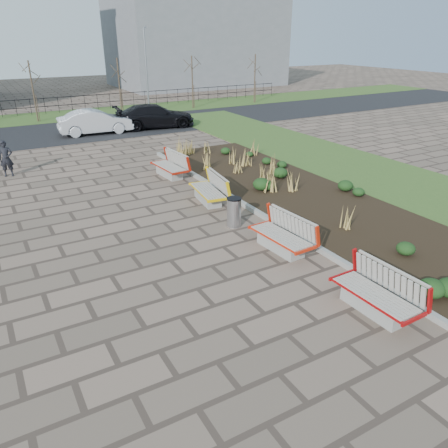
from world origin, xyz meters
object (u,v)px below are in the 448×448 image
pedestrian (6,159)px  lamp_east (146,72)px  bench_a (375,292)px  car_black (155,116)px  car_silver (95,122)px  bench_c (208,189)px  bench_d (169,165)px  litter_bin (234,212)px  bench_b (281,234)px

pedestrian → lamp_east: 16.52m
bench_a → car_black: (3.36, 21.67, 0.26)m
bench_a → car_silver: bearing=90.0°
bench_c → car_silver: car_silver is taller
bench_d → car_silver: size_ratio=0.48×
car_silver → litter_bin: bearing=-175.3°
bench_d → pedestrian: bearing=145.7°
bench_c → car_black: car_black is taller
bench_a → litter_bin: bench_a is taller
bench_a → pedestrian: (-6.05, 15.05, 0.28)m
bench_c → car_black: 14.11m
bench_a → car_black: car_black is taller
bench_c → litter_bin: bearing=-89.4°
bench_a → bench_c: (0.00, 7.97, 0.00)m
bench_a → lamp_east: 27.70m
bench_a → bench_c: same height
bench_d → car_silver: car_silver is taller
pedestrian → bench_d: bearing=-17.2°
pedestrian → bench_a: bearing=-55.3°
bench_b → bench_c: size_ratio=1.00×
bench_c → pedestrian: size_ratio=1.35×
bench_b → bench_d: (0.00, 8.07, 0.00)m
car_black → lamp_east: 6.14m
bench_a → bench_c: 7.97m
pedestrian → bench_c: bearing=-36.7°
pedestrian → car_silver: (5.56, 6.67, -0.04)m
bench_c → bench_d: (0.00, 3.58, 0.00)m
bench_d → car_black: bearing=67.4°
car_silver → bench_c: bearing=-174.0°
car_black → lamp_east: (1.64, 5.46, 2.28)m
car_black → bench_c: bearing=173.5°
bench_b → bench_d: same height
litter_bin → lamp_east: lamp_east is taller
bench_d → litter_bin: bearing=-97.0°
bench_c → bench_d: 3.58m
pedestrian → lamp_east: (11.05, 12.07, 2.26)m
pedestrian → car_silver: bearing=63.0°
bench_b → litter_bin: bench_b is taller
bench_a → bench_d: bearing=88.8°
bench_d → litter_bin: bench_d is taller
bench_d → lamp_east: size_ratio=0.35×
bench_a → lamp_east: lamp_east is taller
bench_d → lamp_east: bearing=68.0°
bench_a → lamp_east: (5.00, 27.12, 2.54)m
bench_a → car_silver: (-0.49, 21.72, 0.24)m
car_black → bench_a: bearing=178.5°
bench_c → litter_bin: size_ratio=2.22×
car_silver → lamp_east: bearing=-41.4°
bench_b → bench_c: (0.00, 4.48, 0.00)m
bench_c → lamp_east: (5.00, 19.16, 2.54)m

